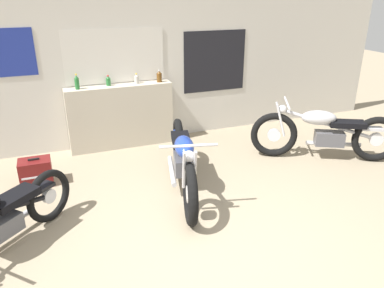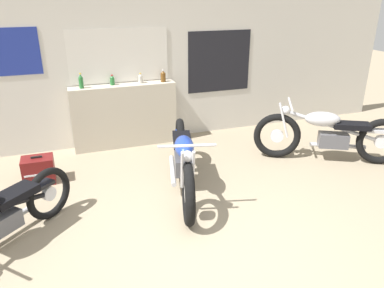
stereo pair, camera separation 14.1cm
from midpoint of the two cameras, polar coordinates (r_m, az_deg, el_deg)
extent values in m
plane|color=gray|center=(3.84, 0.52, -17.28)|extent=(24.00, 24.00, 0.00)
cube|color=beige|center=(6.27, -11.15, 12.42)|extent=(10.00, 0.06, 2.80)
cube|color=silver|center=(6.20, -12.34, 12.97)|extent=(1.53, 0.01, 0.78)
cube|color=beige|center=(6.20, -12.33, 12.97)|extent=(1.59, 0.01, 0.84)
cube|color=black|center=(6.73, 2.87, 12.45)|extent=(1.16, 0.01, 1.05)
cube|color=#B7AD99|center=(6.29, -11.39, 4.14)|extent=(1.70, 0.28, 1.04)
cylinder|color=#23662D|center=(6.05, -17.77, 8.74)|extent=(0.07, 0.07, 0.17)
cone|color=#23662D|center=(6.03, -17.89, 9.74)|extent=(0.06, 0.06, 0.05)
cylinder|color=gold|center=(6.02, -17.93, 10.04)|extent=(0.03, 0.03, 0.02)
cylinder|color=#23662D|center=(6.16, -13.28, 9.19)|extent=(0.07, 0.07, 0.12)
cone|color=#23662D|center=(6.15, -13.34, 9.87)|extent=(0.06, 0.06, 0.03)
cylinder|color=red|center=(6.14, -13.36, 10.08)|extent=(0.03, 0.03, 0.01)
cylinder|color=#B7B2A8|center=(6.22, -9.09, 9.63)|extent=(0.07, 0.07, 0.12)
cone|color=#B7B2A8|center=(6.21, -9.13, 10.31)|extent=(0.06, 0.06, 0.03)
cylinder|color=gold|center=(6.20, -9.15, 10.51)|extent=(0.03, 0.03, 0.01)
cylinder|color=#5B3814|center=(6.28, -5.66, 10.03)|extent=(0.08, 0.08, 0.14)
cone|color=#5B3814|center=(6.26, -5.70, 10.85)|extent=(0.07, 0.07, 0.04)
cylinder|color=silver|center=(6.25, -5.71, 11.10)|extent=(0.03, 0.03, 0.02)
torus|color=black|center=(4.18, -1.26, -7.64)|extent=(0.28, 0.72, 0.72)
cylinder|color=silver|center=(4.18, -1.26, -7.64)|extent=(0.12, 0.21, 0.19)
torus|color=black|center=(5.52, -2.83, 0.18)|extent=(0.28, 0.72, 0.72)
cylinder|color=silver|center=(5.52, -2.83, 0.18)|extent=(0.12, 0.21, 0.19)
cube|color=#4C4C51|center=(4.91, -2.23, -3.00)|extent=(0.32, 0.46, 0.21)
cylinder|color=navy|center=(4.83, -2.27, -0.74)|extent=(0.39, 1.34, 0.44)
ellipsoid|color=navy|center=(4.60, -2.08, -0.38)|extent=(0.36, 0.56, 0.22)
cube|color=black|center=(5.02, -2.49, 0.64)|extent=(0.36, 0.56, 0.08)
cube|color=navy|center=(5.38, -2.79, 1.47)|extent=(0.21, 0.33, 0.04)
cylinder|color=silver|center=(4.12, -0.56, -3.96)|extent=(0.08, 0.18, 0.51)
cylinder|color=silver|center=(4.11, -2.23, -4.05)|extent=(0.08, 0.18, 0.51)
cylinder|color=silver|center=(4.08, -1.53, -0.28)|extent=(0.63, 0.19, 0.03)
sphere|color=silver|center=(4.06, -1.44, -1.91)|extent=(0.13, 0.13, 0.13)
cylinder|color=silver|center=(5.06, -3.89, -4.03)|extent=(0.27, 0.82, 0.06)
torus|color=black|center=(4.57, -21.79, -7.36)|extent=(0.50, 0.48, 0.61)
cylinder|color=silver|center=(4.57, -21.79, -7.36)|extent=(0.16, 0.16, 0.17)
cube|color=#4C4C51|center=(4.25, -28.06, -11.18)|extent=(0.44, 0.44, 0.18)
cube|color=black|center=(4.24, -26.35, -7.38)|extent=(0.52, 0.51, 0.08)
cube|color=black|center=(4.45, -22.85, -6.20)|extent=(0.30, 0.30, 0.04)
cylinder|color=silver|center=(4.46, -27.88, -11.36)|extent=(0.62, 0.59, 0.06)
torus|color=black|center=(5.94, 11.71, 1.37)|extent=(0.68, 0.43, 0.72)
cylinder|color=silver|center=(5.94, 11.71, 1.37)|extent=(0.21, 0.16, 0.20)
torus|color=black|center=(6.27, 25.68, 0.65)|extent=(0.68, 0.43, 0.72)
cylinder|color=silver|center=(6.27, 25.68, 0.65)|extent=(0.21, 0.16, 0.20)
cube|color=#4C4C51|center=(6.08, 19.56, 0.81)|extent=(0.48, 0.40, 0.21)
cylinder|color=#B2B2B7|center=(6.01, 19.82, 2.69)|extent=(1.25, 0.71, 0.44)
ellipsoid|color=#B2B2B7|center=(5.93, 18.10, 3.84)|extent=(0.57, 0.46, 0.22)
cube|color=black|center=(6.06, 21.96, 2.87)|extent=(0.57, 0.46, 0.08)
cube|color=#B2B2B7|center=(6.18, 25.14, 2.14)|extent=(0.33, 0.27, 0.04)
cylinder|color=silver|center=(5.81, 12.70, 3.51)|extent=(0.18, 0.12, 0.51)
cylinder|color=silver|center=(5.92, 12.60, 3.89)|extent=(0.18, 0.12, 0.51)
cylinder|color=silver|center=(5.80, 13.62, 6.10)|extent=(0.33, 0.58, 0.03)
sphere|color=silver|center=(5.82, 12.94, 5.19)|extent=(0.13, 0.13, 0.13)
cylinder|color=silver|center=(6.29, 20.09, 0.02)|extent=(0.77, 0.45, 0.06)
cube|color=maroon|center=(5.48, -23.37, -4.01)|extent=(0.41, 0.30, 0.36)
cube|color=silver|center=(5.34, -23.40, -4.70)|extent=(0.35, 0.01, 0.02)
cube|color=black|center=(5.40, -23.69, -2.13)|extent=(0.14, 0.03, 0.02)
camera|label=1|loc=(0.07, -90.88, -0.37)|focal=35.00mm
camera|label=2|loc=(0.07, 89.12, 0.37)|focal=35.00mm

